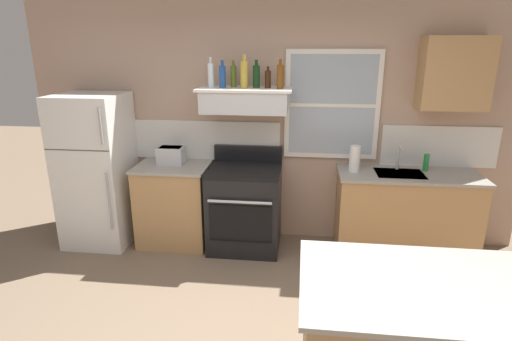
# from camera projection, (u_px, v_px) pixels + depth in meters

# --- Properties ---
(back_wall) EXTENTS (5.40, 0.11, 2.70)m
(back_wall) POSITION_uv_depth(u_px,v_px,m) (274.00, 122.00, 4.52)
(back_wall) COLOR tan
(back_wall) RESTS_ON ground_plane
(refrigerator) EXTENTS (0.70, 0.72, 1.67)m
(refrigerator) POSITION_uv_depth(u_px,v_px,m) (97.00, 170.00, 4.52)
(refrigerator) COLOR white
(refrigerator) RESTS_ON ground_plane
(counter_left_of_stove) EXTENTS (0.79, 0.63, 0.91)m
(counter_left_of_stove) POSITION_uv_depth(u_px,v_px,m) (175.00, 204.00, 4.60)
(counter_left_of_stove) COLOR tan
(counter_left_of_stove) RESTS_ON ground_plane
(toaster) EXTENTS (0.30, 0.20, 0.19)m
(toaster) POSITION_uv_depth(u_px,v_px,m) (171.00, 155.00, 4.48)
(toaster) COLOR silver
(toaster) RESTS_ON counter_left_of_stove
(stove_range) EXTENTS (0.76, 0.69, 1.09)m
(stove_range) POSITION_uv_depth(u_px,v_px,m) (245.00, 207.00, 4.47)
(stove_range) COLOR black
(stove_range) RESTS_ON ground_plane
(range_hood_shelf) EXTENTS (0.96, 0.52, 0.24)m
(range_hood_shelf) POSITION_uv_depth(u_px,v_px,m) (245.00, 100.00, 4.22)
(range_hood_shelf) COLOR silver
(bottle_clear_tall) EXTENTS (0.06, 0.06, 0.30)m
(bottle_clear_tall) POSITION_uv_depth(u_px,v_px,m) (211.00, 75.00, 4.17)
(bottle_clear_tall) COLOR silver
(bottle_clear_tall) RESTS_ON range_hood_shelf
(bottle_blue_liqueur) EXTENTS (0.07, 0.07, 0.27)m
(bottle_blue_liqueur) POSITION_uv_depth(u_px,v_px,m) (223.00, 76.00, 4.15)
(bottle_blue_liqueur) COLOR #1E478C
(bottle_blue_liqueur) RESTS_ON range_hood_shelf
(bottle_olive_oil_square) EXTENTS (0.06, 0.06, 0.27)m
(bottle_olive_oil_square) POSITION_uv_depth(u_px,v_px,m) (234.00, 76.00, 4.21)
(bottle_olive_oil_square) COLOR #4C601E
(bottle_olive_oil_square) RESTS_ON range_hood_shelf
(bottle_champagne_gold_foil) EXTENTS (0.08, 0.08, 0.33)m
(bottle_champagne_gold_foil) POSITION_uv_depth(u_px,v_px,m) (244.00, 74.00, 4.11)
(bottle_champagne_gold_foil) COLOR #B29333
(bottle_champagne_gold_foil) RESTS_ON range_hood_shelf
(bottle_dark_green_wine) EXTENTS (0.07, 0.07, 0.28)m
(bottle_dark_green_wine) POSITION_uv_depth(u_px,v_px,m) (256.00, 76.00, 4.16)
(bottle_dark_green_wine) COLOR #143819
(bottle_dark_green_wine) RESTS_ON range_hood_shelf
(bottle_brown_stout) EXTENTS (0.06, 0.06, 0.22)m
(bottle_brown_stout) POSITION_uv_depth(u_px,v_px,m) (268.00, 79.00, 4.12)
(bottle_brown_stout) COLOR #381E0F
(bottle_brown_stout) RESTS_ON range_hood_shelf
(bottle_amber_wine) EXTENTS (0.07, 0.07, 0.29)m
(bottle_amber_wine) POSITION_uv_depth(u_px,v_px,m) (280.00, 76.00, 4.06)
(bottle_amber_wine) COLOR brown
(bottle_amber_wine) RESTS_ON range_hood_shelf
(counter_right_with_sink) EXTENTS (1.43, 0.63, 0.91)m
(counter_right_with_sink) POSITION_uv_depth(u_px,v_px,m) (405.00, 214.00, 4.32)
(counter_right_with_sink) COLOR tan
(counter_right_with_sink) RESTS_ON ground_plane
(sink_faucet) EXTENTS (0.03, 0.17, 0.28)m
(sink_faucet) POSITION_uv_depth(u_px,v_px,m) (399.00, 154.00, 4.24)
(sink_faucet) COLOR silver
(sink_faucet) RESTS_ON counter_right_with_sink
(paper_towel_roll) EXTENTS (0.11, 0.11, 0.27)m
(paper_towel_roll) POSITION_uv_depth(u_px,v_px,m) (355.00, 159.00, 4.21)
(paper_towel_roll) COLOR white
(paper_towel_roll) RESTS_ON counter_right_with_sink
(dish_soap_bottle) EXTENTS (0.06, 0.06, 0.18)m
(dish_soap_bottle) POSITION_uv_depth(u_px,v_px,m) (426.00, 162.00, 4.24)
(dish_soap_bottle) COLOR #268C3F
(dish_soap_bottle) RESTS_ON counter_right_with_sink
(upper_cabinet_right) EXTENTS (0.64, 0.32, 0.70)m
(upper_cabinet_right) POSITION_uv_depth(u_px,v_px,m) (454.00, 73.00, 3.99)
(upper_cabinet_right) COLOR tan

